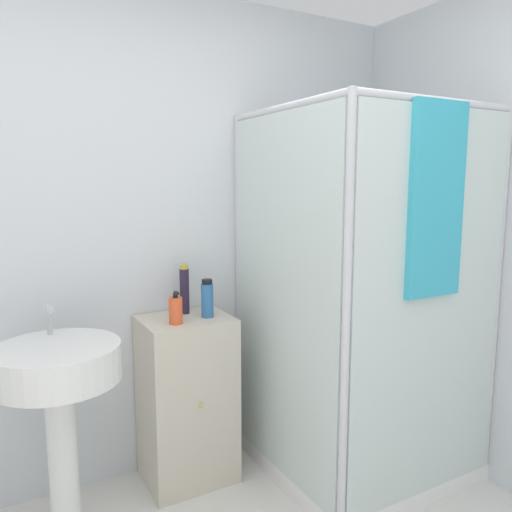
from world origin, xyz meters
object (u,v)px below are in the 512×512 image
object	(u,v)px
shampoo_bottle_tall_black	(184,290)
sink	(59,385)
shampoo_bottle_blue	(207,299)
soap_dispenser	(176,310)

from	to	relation	value
shampoo_bottle_tall_black	sink	bearing A→B (deg)	-157.99
shampoo_bottle_blue	soap_dispenser	bearing A→B (deg)	-168.61
sink	soap_dispenser	world-z (taller)	soap_dispenser
shampoo_bottle_tall_black	shampoo_bottle_blue	world-z (taller)	shampoo_bottle_tall_black
shampoo_bottle_tall_black	shampoo_bottle_blue	bearing A→B (deg)	-59.09
soap_dispenser	sink	bearing A→B (deg)	-168.91
sink	shampoo_bottle_tall_black	world-z (taller)	shampoo_bottle_tall_black
soap_dispenser	shampoo_bottle_tall_black	distance (m)	0.20
soap_dispenser	shampoo_bottle_tall_black	world-z (taller)	shampoo_bottle_tall_black
sink	shampoo_bottle_blue	size ratio (longest dim) A/B	5.21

